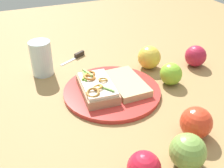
% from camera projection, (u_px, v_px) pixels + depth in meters
% --- Properties ---
extents(ground_plane, '(2.00, 2.00, 0.00)m').
position_uv_depth(ground_plane, '(112.00, 93.00, 0.85)').
color(ground_plane, olive).
rests_on(ground_plane, ground).
extents(plate, '(0.30, 0.30, 0.01)m').
position_uv_depth(plate, '(112.00, 91.00, 0.85)').
color(plate, '#BC322D').
rests_on(plate, ground_plane).
extents(sandwich, '(0.11, 0.17, 0.05)m').
position_uv_depth(sandwich, '(97.00, 87.00, 0.82)').
color(sandwich, tan).
rests_on(sandwich, plate).
extents(bread_slice_side, '(0.10, 0.17, 0.02)m').
position_uv_depth(bread_slice_side, '(127.00, 84.00, 0.85)').
color(bread_slice_side, tan).
rests_on(bread_slice_side, plate).
extents(apple_0, '(0.10, 0.10, 0.08)m').
position_uv_depth(apple_0, '(149.00, 57.00, 0.97)').
color(apple_0, gold).
rests_on(apple_0, ground_plane).
extents(apple_1, '(0.10, 0.10, 0.07)m').
position_uv_depth(apple_1, '(144.00, 168.00, 0.56)').
color(apple_1, red).
rests_on(apple_1, ground_plane).
extents(apple_2, '(0.09, 0.09, 0.08)m').
position_uv_depth(apple_2, '(196.00, 56.00, 0.99)').
color(apple_2, '#A91D37').
rests_on(apple_2, ground_plane).
extents(apple_3, '(0.09, 0.09, 0.07)m').
position_uv_depth(apple_3, '(171.00, 74.00, 0.88)').
color(apple_3, '#80BB2D').
rests_on(apple_3, ground_plane).
extents(apple_4, '(0.11, 0.11, 0.08)m').
position_uv_depth(apple_4, '(188.00, 151.00, 0.59)').
color(apple_4, '#729B44').
rests_on(apple_4, ground_plane).
extents(apple_5, '(0.11, 0.11, 0.08)m').
position_uv_depth(apple_5, '(196.00, 122.00, 0.67)').
color(apple_5, red).
rests_on(apple_5, ground_plane).
extents(drinking_glass, '(0.07, 0.07, 0.12)m').
position_uv_depth(drinking_glass, '(41.00, 58.00, 0.93)').
color(drinking_glass, silver).
rests_on(drinking_glass, ground_plane).
extents(knife, '(0.11, 0.07, 0.02)m').
position_uv_depth(knife, '(77.00, 56.00, 1.06)').
color(knife, silver).
rests_on(knife, ground_plane).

